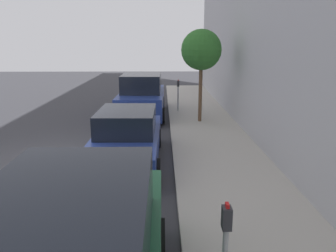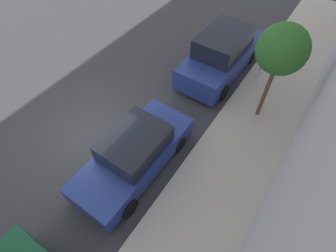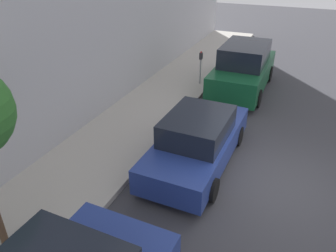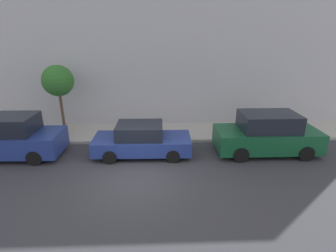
# 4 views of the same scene
# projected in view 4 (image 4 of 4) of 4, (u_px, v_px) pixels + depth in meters

# --- Properties ---
(ground_plane) EXTENTS (60.00, 60.00, 0.00)m
(ground_plane) POSITION_uv_depth(u_px,v_px,m) (136.00, 178.00, 10.45)
(ground_plane) COLOR #38383D
(sidewalk) EXTENTS (2.78, 32.00, 0.15)m
(sidewalk) POSITION_uv_depth(u_px,v_px,m) (143.00, 132.00, 15.02)
(sidewalk) COLOR #B2ADA3
(sidewalk) RESTS_ON ground_plane
(building_facade) EXTENTS (2.00, 32.00, 10.78)m
(building_facade) POSITION_uv_depth(u_px,v_px,m) (142.00, 34.00, 15.45)
(building_facade) COLOR #B7B7BC
(building_facade) RESTS_ON ground_plane
(parked_suv_nearest) EXTENTS (2.08, 4.81, 1.98)m
(parked_suv_nearest) POSITION_uv_depth(u_px,v_px,m) (267.00, 134.00, 12.41)
(parked_suv_nearest) COLOR #14512D
(parked_suv_nearest) RESTS_ON ground_plane
(parked_sedan_second) EXTENTS (1.92, 4.53, 1.54)m
(parked_sedan_second) POSITION_uv_depth(u_px,v_px,m) (142.00, 140.00, 12.25)
(parked_sedan_second) COLOR navy
(parked_sedan_second) RESTS_ON ground_plane
(parked_suv_third) EXTENTS (2.08, 4.84, 1.98)m
(parked_suv_third) POSITION_uv_depth(u_px,v_px,m) (8.00, 138.00, 12.02)
(parked_suv_third) COLOR navy
(parked_suv_third) RESTS_ON ground_plane
(parking_meter_near) EXTENTS (0.11, 0.15, 1.42)m
(parking_meter_near) POSITION_uv_depth(u_px,v_px,m) (247.00, 121.00, 14.02)
(parking_meter_near) COLOR #ADADB2
(parking_meter_near) RESTS_ON sidewalk
(parking_meter_far) EXTENTS (0.11, 0.15, 1.52)m
(parking_meter_far) POSITION_uv_depth(u_px,v_px,m) (17.00, 123.00, 13.56)
(parking_meter_far) COLOR #ADADB2
(parking_meter_far) RESTS_ON sidewalk
(street_tree) EXTENTS (1.63, 1.63, 3.76)m
(street_tree) POSITION_uv_depth(u_px,v_px,m) (58.00, 81.00, 13.72)
(street_tree) COLOR brown
(street_tree) RESTS_ON sidewalk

